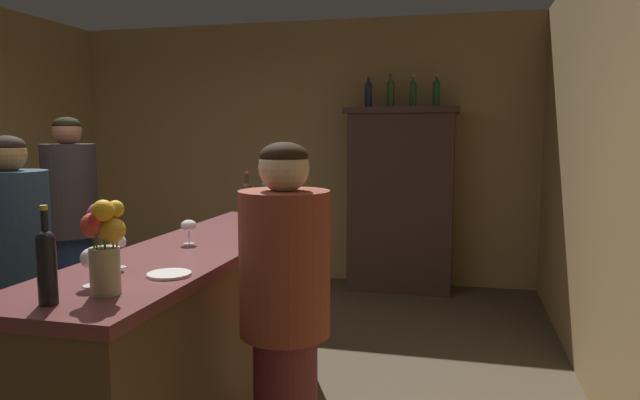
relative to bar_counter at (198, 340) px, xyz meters
name	(u,v)px	position (x,y,z in m)	size (l,w,h in m)	color
wall_back	(298,151)	(-0.44, 3.45, 0.87)	(5.15, 0.12, 2.76)	tan
bar_counter	(198,340)	(0.00, 0.00, 0.00)	(0.62, 2.41, 1.02)	#4F381F
display_cabinet	(401,196)	(0.72, 3.12, 0.44)	(1.10, 0.48, 1.83)	#3D2922
wine_bottle_merlot	(266,198)	(0.06, 0.90, 0.64)	(0.07, 0.07, 0.30)	#22442E
wine_bottle_pinot	(247,198)	(-0.11, 1.00, 0.63)	(0.07, 0.07, 0.30)	#47291E
wine_bottle_syrah	(47,263)	(-0.01, -1.06, 0.64)	(0.06, 0.06, 0.33)	black
wine_glass_front	(118,244)	(-0.09, -0.54, 0.61)	(0.07, 0.07, 0.14)	white
wine_glass_mid	(189,226)	(-0.04, 0.01, 0.60)	(0.08, 0.08, 0.13)	white
wine_glass_rear	(250,212)	(0.06, 0.61, 0.59)	(0.08, 0.08, 0.13)	white
wine_glass_spare	(91,259)	(-0.01, -0.83, 0.61)	(0.08, 0.08, 0.14)	white
flower_arrangement	(104,240)	(0.10, -0.91, 0.70)	(0.15, 0.13, 0.34)	tan
cheese_plate	(169,274)	(0.18, -0.62, 0.51)	(0.17, 0.17, 0.01)	white
display_bottle_left	(368,93)	(0.38, 3.12, 1.46)	(0.07, 0.07, 0.31)	#1D253E
display_bottle_midleft	(391,92)	(0.60, 3.12, 1.47)	(0.08, 0.08, 0.33)	#2A5128
display_bottle_center	(413,93)	(0.82, 3.12, 1.46)	(0.07, 0.07, 0.31)	#25532C
display_bottle_midright	(436,92)	(1.04, 3.12, 1.46)	(0.07, 0.07, 0.31)	#224A2F
patron_in_navy	(72,228)	(-1.30, 0.76, 0.41)	(0.36, 0.36, 1.69)	#1B2748
patron_in_grey	(14,273)	(-0.95, -0.17, 0.34)	(0.38, 0.38, 1.57)	#2E2933
bartender	(285,314)	(0.61, -0.45, 0.33)	(0.37, 0.37, 1.55)	maroon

